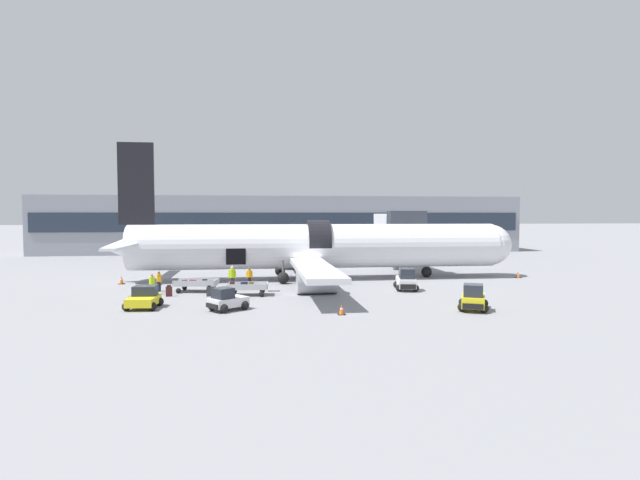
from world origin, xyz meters
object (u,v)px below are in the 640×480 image
Objects in this scene: ground_crew_loader_b at (159,281)px; suitcase_on_tarmac_spare at (209,292)px; ground_crew_loader_a at (232,277)px; suitcase_on_tarmac_upright at (169,291)px; baggage_tug_mid at (227,301)px; baggage_cart_queued at (248,289)px; ground_crew_supervisor at (249,276)px; baggage_tug_lead at (406,281)px; baggage_tug_spare at (473,299)px; baggage_cart_loading at (198,285)px; airplane at (313,247)px; baggage_tug_rear at (144,299)px; ground_crew_driver at (152,284)px.

suitcase_on_tarmac_spare is (4.10, -2.86, -0.48)m from ground_crew_loader_b.
suitcase_on_tarmac_upright is (-4.43, -3.41, -0.59)m from ground_crew_loader_a.
baggage_cart_queued is (1.22, 5.66, -0.10)m from baggage_tug_mid.
ground_crew_supervisor is (6.97, 2.05, -0.01)m from ground_crew_loader_b.
suitcase_on_tarmac_spare is (-2.82, -0.08, -0.16)m from baggage_cart_queued.
baggage_tug_lead is 1.75× the size of ground_crew_loader_a.
baggage_tug_spare reaches higher than baggage_cart_loading.
airplane is 20.88× the size of ground_crew_loader_a.
baggage_cart_queued is (6.56, 4.22, -0.10)m from baggage_tug_rear.
baggage_tug_spare is 21.38m from suitcase_on_tarmac_upright.
suitcase_on_tarmac_upright is (-19.90, 7.81, -0.34)m from baggage_tug_spare.
baggage_cart_queued is at bearing -10.33° from ground_crew_driver.
baggage_tug_mid is 10.57m from ground_crew_supervisor.
suitcase_on_tarmac_upright is at bearing 127.47° from baggage_tug_mid.
baggage_tug_mid is 1.72× the size of ground_crew_driver.
ground_crew_driver is 1.86× the size of suitcase_on_tarmac_upright.
baggage_tug_spare is at bearing -78.70° from baggage_tug_lead.
airplane reaches higher than baggage_cart_queued.
airplane is at bearing 44.92° from suitcase_on_tarmac_spare.
baggage_tug_spare is at bearing -28.11° from baggage_cart_queued.
ground_crew_loader_a is 2.17× the size of suitcase_on_tarmac_upright.
baggage_tug_spare is 18.55m from suitcase_on_tarmac_spare.
baggage_tug_spare is at bearing -26.14° from ground_crew_loader_b.
airplane reaches higher than ground_crew_loader_b.
suitcase_on_tarmac_upright is 1.05× the size of suitcase_on_tarmac_spare.
suitcase_on_tarmac_spare is (2.92, -0.32, -0.02)m from suitcase_on_tarmac_upright.
baggage_tug_lead is 16.41m from baggage_cart_loading.
baggage_tug_lead reaches higher than ground_crew_supervisor.
ground_crew_driver is 1.82m from suitcase_on_tarmac_upright.
ground_crew_supervisor reaches higher than baggage_tug_rear.
ground_crew_supervisor is at bearing 26.06° from ground_crew_driver.
ground_crew_supervisor is at bearing 40.56° from ground_crew_loader_a.
ground_crew_loader_b is at bearing 145.11° from suitcase_on_tarmac_spare.
ground_crew_loader_a is at bearing 144.05° from baggage_tug_spare.
ground_crew_loader_b reaches higher than baggage_cart_loading.
baggage_tug_spare is 1.99× the size of ground_crew_driver.
ground_crew_supervisor is 1.84× the size of suitcase_on_tarmac_upright.
suitcase_on_tarmac_spare is (-16.97, 7.48, -0.36)m from baggage_tug_spare.
baggage_tug_lead is at bearing -10.85° from ground_crew_loader_a.
baggage_tug_spare is at bearing -22.59° from ground_crew_driver.
airplane reaches higher than baggage_tug_mid.
baggage_tug_spare is at bearing -9.17° from baggage_tug_rear.
suitcase_on_tarmac_upright is 2.94m from suitcase_on_tarmac_spare.
baggage_tug_rear is 7.80m from baggage_cart_queued.
ground_crew_loader_a is at bearing 109.77° from baggage_cart_queued.
ground_crew_supervisor is at bearing 83.09° from baggage_tug_mid.
ground_crew_loader_a is 5.62m from suitcase_on_tarmac_upright.
ground_crew_loader_a reaches higher than baggage_tug_spare.
baggage_tug_spare is 23.47m from ground_crew_loader_b.
ground_crew_loader_b is at bearing 81.12° from ground_crew_driver.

